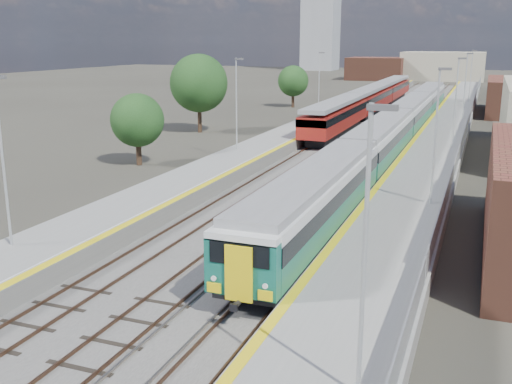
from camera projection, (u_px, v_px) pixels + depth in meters
The scene contains 11 objects.
ground at pixel (389, 139), 61.42m from camera, with size 320.00×320.00×0.00m, color #47443A.
ballast_bed at pixel (371, 134), 64.45m from camera, with size 10.50×155.00×0.06m, color #565451.
tracks at pixel (379, 132), 65.74m from camera, with size 8.96×160.00×0.17m.
platform_right at pixel (444, 134), 61.71m from camera, with size 4.70×155.00×8.52m.
platform_left at pixel (310, 127), 66.68m from camera, with size 4.30×155.00×8.52m.
buildings at pixel (373, 37), 145.24m from camera, with size 72.00×185.50×40.00m.
green_train at pixel (398, 125), 56.23m from camera, with size 2.81×78.21×3.09m.
red_train at pixel (371, 99), 80.38m from camera, with size 2.90×58.82×3.66m.
tree_a at pixel (137, 120), 47.91m from camera, with size 4.29×4.29×5.82m.
tree_b at pixel (199, 83), 64.75m from camera, with size 6.27×6.27×8.50m.
tree_c at pixel (293, 81), 89.83m from camera, with size 4.61×4.61×6.24m.
Camera 1 is at (9.03, -11.70, 9.90)m, focal length 42.00 mm.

